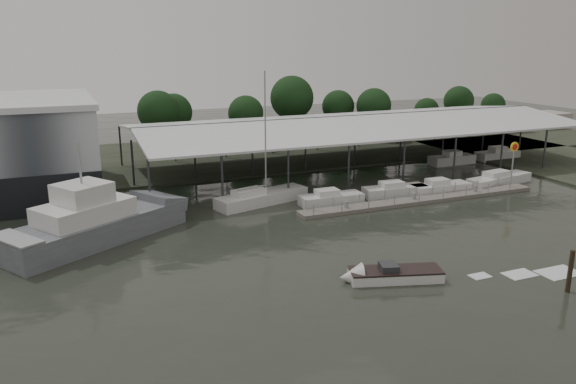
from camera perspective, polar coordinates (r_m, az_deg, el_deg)
name	(u,v)px	position (r m, az deg, el deg)	size (l,w,h in m)	color
ground	(340,254)	(44.92, 5.29, -6.33)	(200.00, 200.00, 0.00)	#282C24
land_strip_far	(205,156)	(82.87, -8.45, 3.63)	(140.00, 30.00, 0.30)	#3B4231
covered_boat_shed	(356,121)	(75.26, 6.88, 7.19)	(58.24, 24.00, 6.96)	silver
floating_dock	(422,200)	(60.57, 13.43, -0.79)	(28.00, 2.00, 1.40)	#69655D
shell_fuel_sign	(514,156)	(67.41, 21.94, 3.38)	(1.10, 0.18, 5.55)	gray
distant_commercial_buildings	(506,120)	(114.38, 21.29, 6.79)	(22.00, 8.00, 4.00)	gray
grey_trawler	(97,222)	(50.00, -18.87, -2.93)	(16.57, 12.90, 8.84)	slate
white_sailboat	(261,198)	(58.17, -2.80, -0.58)	(10.60, 5.29, 13.74)	silver
speedboat_underway	(387,275)	(40.58, 10.03, -8.32)	(17.78, 6.94, 2.00)	silver
moored_cruiser_0	(331,199)	(58.08, 4.35, -0.67)	(6.72, 2.38, 1.70)	silver
moored_cruiser_1	(395,190)	(62.24, 10.78, 0.18)	(7.29, 2.73, 1.70)	silver
moored_cruiser_2	(440,188)	(64.50, 15.20, 0.43)	(6.82, 2.37, 1.70)	silver
moored_cruiser_3	(499,179)	(70.50, 20.62, 1.21)	(9.43, 3.82, 1.70)	silver
horizon_tree_line	(312,106)	(94.29, 2.44, 8.74)	(68.33, 11.01, 10.86)	#321F16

